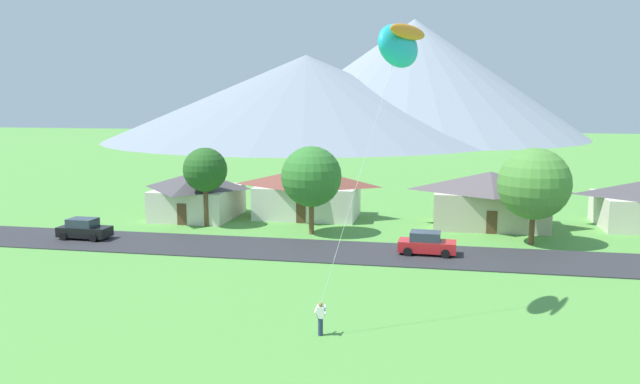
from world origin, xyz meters
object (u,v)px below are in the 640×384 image
tree_near_left (311,177)px  tree_left_of_center (205,170)px  tree_right_of_center (534,184)px  parked_car_black_west_end (84,229)px  kite_flyer_with_kite (399,48)px  parked_car_red_mid_west (427,244)px  house_left_center (490,198)px  house_leftmost (198,193)px  house_right_center (308,192)px

tree_near_left → tree_left_of_center: tree_near_left is taller
tree_left_of_center → tree_right_of_center: (27.94, -1.85, -0.26)m
parked_car_black_west_end → kite_flyer_with_kite: 32.13m
tree_left_of_center → parked_car_red_mid_west: 21.38m
house_left_center → parked_car_red_mid_west: house_left_center is taller
tree_right_of_center → house_leftmost: bearing=169.2°
tree_left_of_center → parked_car_black_west_end: (-7.90, -6.97, -4.26)m
kite_flyer_with_kite → house_leftmost: bearing=130.8°
house_right_center → tree_near_left: 7.93m
house_leftmost → tree_left_of_center: bearing=-59.0°
tree_right_of_center → parked_car_black_west_end: (-35.84, -5.12, -3.99)m
house_leftmost → house_right_center: (10.51, 1.92, 0.17)m
tree_near_left → kite_flyer_with_kite: 22.31m
house_right_center → parked_car_black_west_end: size_ratio=2.45×
house_right_center → tree_left_of_center: bearing=-144.3°
house_right_center → parked_car_black_west_end: (-16.05, -12.83, -1.64)m
house_left_center → kite_flyer_with_kite: size_ratio=0.69×
kite_flyer_with_kite → house_right_center: bearing=111.4°
tree_near_left → tree_right_of_center: size_ratio=0.98×
tree_near_left → tree_right_of_center: 17.92m
house_leftmost → tree_near_left: (12.39, -5.38, 2.62)m
house_left_center → parked_car_black_west_end: size_ratio=2.50×
tree_near_left → tree_left_of_center: 10.13m
house_leftmost → kite_flyer_with_kite: 33.78m
house_left_center → house_leftmost: bearing=-178.8°
house_leftmost → house_right_center: 10.69m
house_leftmost → kite_flyer_with_kite: kite_flyer_with_kite is taller
tree_left_of_center → kite_flyer_with_kite: kite_flyer_with_kite is taller
parked_car_black_west_end → parked_car_red_mid_west: bearing=0.4°
tree_right_of_center → kite_flyer_with_kite: bearing=-117.8°
house_leftmost → parked_car_red_mid_west: bearing=-25.8°
tree_left_of_center → tree_right_of_center: bearing=-3.8°
house_left_center → kite_flyer_with_kite: 27.96m
house_left_center → tree_right_of_center: bearing=-66.4°
parked_car_black_west_end → kite_flyer_with_kite: bearing=-26.5°
house_leftmost → parked_car_black_west_end: 12.32m
parked_car_red_mid_west → tree_near_left: bearing=151.5°
house_right_center → tree_near_left: size_ratio=1.38×
tree_near_left → parked_car_black_west_end: tree_near_left is taller
tree_right_of_center → kite_flyer_with_kite: (-9.61, -18.22, 9.15)m
house_left_center → parked_car_black_west_end: (-33.06, -11.50, -1.73)m
house_leftmost → tree_left_of_center: (2.36, -3.94, 2.79)m
house_leftmost → parked_car_red_mid_west: size_ratio=2.01×
parked_car_black_west_end → kite_flyer_with_kite: kite_flyer_with_kite is taller
house_leftmost → parked_car_red_mid_west: 24.68m
tree_right_of_center → kite_flyer_with_kite: kite_flyer_with_kite is taller
house_right_center → kite_flyer_with_kite: bearing=-68.6°
house_right_center → tree_right_of_center: tree_right_of_center is taller
house_left_center → house_right_center: 17.07m
tree_near_left → tree_left_of_center: size_ratio=1.05×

